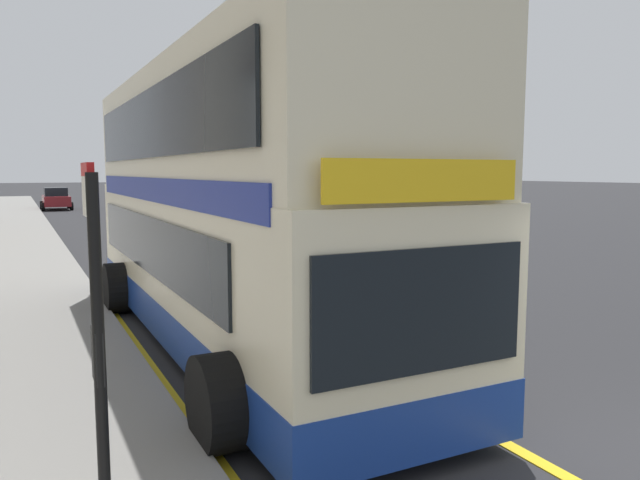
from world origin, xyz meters
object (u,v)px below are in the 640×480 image
parked_car_teal_far (326,224)px  parked_car_navy_kerbside (138,198)px  parked_car_maroon_distant (56,199)px  parked_car_black_across (143,193)px  double_decker_bus (228,217)px  bus_stop_sign (96,317)px

parked_car_teal_far → parked_car_navy_kerbside: bearing=-86.4°
parked_car_navy_kerbside → parked_car_maroon_distant: bearing=167.9°
parked_car_black_across → double_decker_bus: bearing=83.6°
parked_car_navy_kerbside → bus_stop_sign: bearing=-100.9°
bus_stop_sign → parked_car_black_across: size_ratio=0.65×
bus_stop_sign → parked_car_navy_kerbside: bearing=79.5°
double_decker_bus → parked_car_navy_kerbside: size_ratio=2.52×
parked_car_maroon_distant → parked_car_navy_kerbside: (5.65, -1.17, 0.00)m
bus_stop_sign → parked_car_teal_far: size_ratio=0.65×
double_decker_bus → parked_car_navy_kerbside: bearing=82.1°
double_decker_bus → parked_car_maroon_distant: size_ratio=2.52×
parked_car_maroon_distant → parked_car_teal_far: bearing=104.3°
parked_car_teal_far → parked_car_navy_kerbside: 26.74m
parked_car_teal_far → parked_car_maroon_distant: (-7.89, 27.81, 0.00)m
parked_car_teal_far → parked_car_navy_kerbside: same height
parked_car_black_across → parked_car_navy_kerbside: size_ratio=1.00×
bus_stop_sign → parked_car_navy_kerbside: (7.85, 42.44, -0.94)m
bus_stop_sign → parked_car_maroon_distant: bearing=87.1°
double_decker_bus → parked_car_maroon_distant: 38.81m
double_decker_bus → bus_stop_sign: 5.48m
parked_car_teal_far → parked_car_black_across: 35.78m
parked_car_teal_far → parked_car_navy_kerbside: (-2.24, 26.65, 0.00)m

